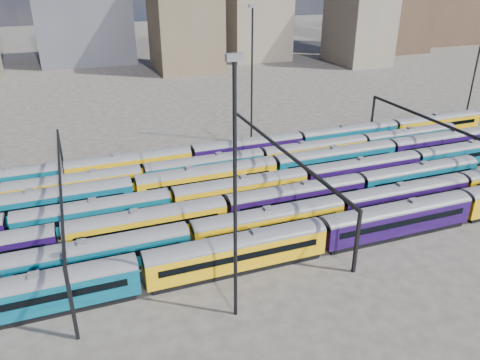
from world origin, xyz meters
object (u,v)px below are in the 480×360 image
object	(u,v)px
rake_1	(340,207)
mast_2	(235,189)
rake_2	(59,237)
rake_0	(322,232)

from	to	relation	value
rake_1	mast_2	bearing A→B (deg)	-147.86
rake_1	rake_2	world-z (taller)	rake_2
mast_2	rake_0	bearing A→B (deg)	27.35
rake_0	rake_2	xyz separation A→B (m)	(-29.54, 10.00, -0.11)
rake_0	rake_1	xyz separation A→B (m)	(5.57, 5.00, -0.14)
rake_0	mast_2	bearing A→B (deg)	-152.65
rake_0	mast_2	size ratio (longest dim) A/B	5.05
rake_1	rake_2	distance (m)	35.47
rake_1	rake_2	xyz separation A→B (m)	(-35.11, 5.00, 0.03)
rake_2	mast_2	size ratio (longest dim) A/B	4.85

